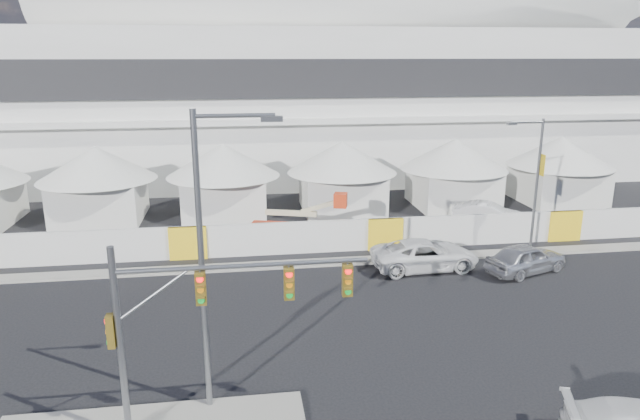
{
  "coord_description": "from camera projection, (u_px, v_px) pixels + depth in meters",
  "views": [
    {
      "loc": [
        -2.88,
        -18.36,
        11.82
      ],
      "look_at": [
        1.26,
        10.0,
        3.94
      ],
      "focal_mm": 32.0,
      "sensor_mm": 36.0,
      "label": 1
    }
  ],
  "objects": [
    {
      "name": "ground",
      "position": [
        325.0,
        385.0,
        21.05
      ],
      "size": [
        160.0,
        160.0,
        0.0
      ],
      "primitive_type": "plane",
      "color": "black",
      "rests_on": "ground"
    },
    {
      "name": "far_curb",
      "position": [
        609.0,
        248.0,
        35.75
      ],
      "size": [
        80.0,
        1.2,
        0.12
      ],
      "primitive_type": "cube",
      "color": "gray",
      "rests_on": "ground"
    },
    {
      "name": "stadium",
      "position": [
        347.0,
        77.0,
        59.36
      ],
      "size": [
        80.0,
        24.8,
        21.98
      ],
      "color": "silver",
      "rests_on": "ground"
    },
    {
      "name": "tent_row",
      "position": [
        283.0,
        172.0,
        43.19
      ],
      "size": [
        53.4,
        8.4,
        5.4
      ],
      "color": "silver",
      "rests_on": "ground"
    },
    {
      "name": "hoarding_fence",
      "position": [
        385.0,
        234.0,
        35.46
      ],
      "size": [
        70.0,
        0.25,
        2.0
      ],
      "primitive_type": "cube",
      "color": "silver",
      "rests_on": "ground"
    },
    {
      "name": "sedan_silver",
      "position": [
        526.0,
        258.0,
        31.66
      ],
      "size": [
        3.51,
        5.26,
        1.66
      ],
      "primitive_type": "imported",
      "rotation": [
        0.0,
        0.0,
        1.92
      ],
      "color": "#B4B5B9",
      "rests_on": "ground"
    },
    {
      "name": "pickup_curb",
      "position": [
        425.0,
        255.0,
        32.24
      ],
      "size": [
        3.06,
        6.16,
        1.68
      ],
      "primitive_type": "imported",
      "rotation": [
        0.0,
        0.0,
        1.62
      ],
      "color": "white",
      "rests_on": "ground"
    },
    {
      "name": "lot_car_a",
      "position": [
        488.0,
        214.0,
        40.41
      ],
      "size": [
        3.94,
        5.16,
        1.63
      ],
      "primitive_type": "imported",
      "rotation": [
        0.0,
        0.0,
        1.06
      ],
      "color": "silver",
      "rests_on": "ground"
    },
    {
      "name": "lot_car_b",
      "position": [
        623.0,
        217.0,
        40.2
      ],
      "size": [
        2.16,
        4.2,
        1.37
      ],
      "primitive_type": "imported",
      "rotation": [
        0.0,
        0.0,
        1.43
      ],
      "color": "black",
      "rests_on": "ground"
    },
    {
      "name": "traffic_mast",
      "position": [
        182.0,
        331.0,
        17.27
      ],
      "size": [
        7.87,
        0.62,
        6.35
      ],
      "color": "slate",
      "rests_on": "median_island"
    },
    {
      "name": "streetlight_median",
      "position": [
        209.0,
        245.0,
        18.17
      ],
      "size": [
        2.79,
        0.28,
        10.08
      ],
      "color": "gray",
      "rests_on": "median_island"
    },
    {
      "name": "streetlight_curb",
      "position": [
        535.0,
        177.0,
        33.73
      ],
      "size": [
        2.43,
        0.55,
        8.21
      ],
      "color": "slate",
      "rests_on": "ground"
    },
    {
      "name": "boom_lift",
      "position": [
        284.0,
        225.0,
        37.59
      ],
      "size": [
        6.59,
        2.34,
        3.24
      ],
      "rotation": [
        0.0,
        0.0,
        -0.3
      ],
      "color": "red",
      "rests_on": "ground"
    }
  ]
}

